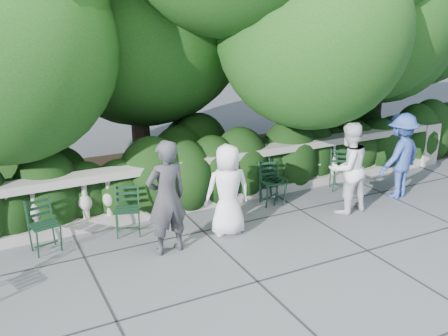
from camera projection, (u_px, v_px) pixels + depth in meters
name	position (u px, v px, depth m)	size (l,w,h in m)	color
ground	(252.00, 245.00, 8.00)	(90.00, 90.00, 0.00)	#55565D
balustrade	(205.00, 182.00, 9.37)	(12.00, 0.44, 1.00)	#9E998E
shrub_hedge	(181.00, 186.00, 10.53)	(15.00, 2.60, 1.70)	black
chair_b	(129.00, 238.00, 8.22)	(0.44, 0.48, 0.84)	black
chair_c	(51.00, 255.00, 7.69)	(0.44, 0.48, 0.84)	black
chair_d	(279.00, 203.00, 9.66)	(0.44, 0.48, 0.84)	black
chair_e	(341.00, 192.00, 10.20)	(0.44, 0.48, 0.84)	black
chair_f	(275.00, 207.00, 9.47)	(0.44, 0.48, 0.84)	black
person_businessman	(228.00, 190.00, 8.16)	(0.76, 0.49, 1.55)	white
person_woman_grey	(167.00, 198.00, 7.51)	(0.66, 0.43, 1.80)	#39393E
person_casual_man	(348.00, 168.00, 9.01)	(0.82, 0.64, 1.69)	white
person_older_blue	(400.00, 156.00, 9.72)	(1.09, 0.63, 1.69)	#3552A0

